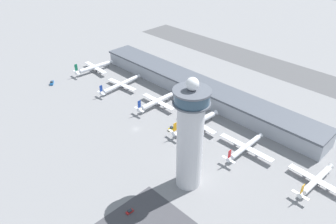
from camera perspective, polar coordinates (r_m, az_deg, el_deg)
name	(u,v)px	position (r m, az deg, el deg)	size (l,w,h in m)	color
ground_plane	(136,129)	(240.38, -5.64, -3.00)	(1000.00, 1000.00, 0.00)	gray
terminal_building	(199,89)	(278.92, 5.39, 3.99)	(220.42, 25.00, 13.71)	#A3A8B2
runway_strip	(262,63)	(358.34, 16.00, 8.20)	(330.63, 44.00, 0.01)	#515154
control_tower	(190,136)	(175.92, 3.87, -4.24)	(19.64, 19.64, 68.17)	silver
airplane_gate_alpha	(95,67)	(331.94, -12.65, 7.63)	(35.91, 41.04, 13.10)	silver
airplane_gate_bravo	(121,84)	(295.47, -8.20, 4.81)	(33.71, 46.30, 11.12)	silver
airplane_gate_charlie	(157,101)	(264.75, -1.87, 1.88)	(34.50, 39.79, 12.53)	white
airplane_gate_delta	(196,123)	(239.57, 4.92, -1.87)	(35.50, 44.22, 12.95)	silver
airplane_gate_echo	(245,147)	(221.31, 13.32, -5.97)	(39.85, 38.02, 11.51)	silver
airplane_gate_foxtrot	(316,180)	(210.75, 24.42, -10.76)	(34.67, 37.44, 11.52)	white
service_truck_catering	(52,83)	(319.38, -19.57, 4.79)	(7.72, 6.50, 2.93)	black
service_truck_fuel	(172,129)	(238.08, 0.74, -2.92)	(3.45, 6.35, 2.84)	black
car_blue_compact	(130,211)	(182.31, -6.68, -16.83)	(2.00, 4.28, 1.52)	black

